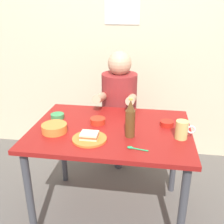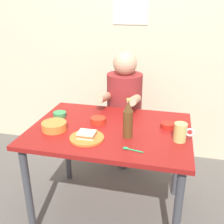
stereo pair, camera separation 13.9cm
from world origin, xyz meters
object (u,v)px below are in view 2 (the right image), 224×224
at_px(sandwich, 87,134).
at_px(stool, 124,137).
at_px(beer_bottle, 128,120).
at_px(plate_orange, 87,138).
at_px(soup_bowl_orange, 54,126).
at_px(beer_mug, 181,132).
at_px(dining_table, 110,140).
at_px(person_seated, 124,96).

bearing_deg(sandwich, stool, 84.09).
bearing_deg(beer_bottle, plate_orange, -160.15).
xyz_separation_m(sandwich, soup_bowl_orange, (-0.26, 0.08, -0.00)).
relative_size(sandwich, beer_mug, 0.87).
bearing_deg(beer_mug, soup_bowl_orange, -177.55).
xyz_separation_m(plate_orange, beer_mug, (0.58, 0.11, 0.05)).
bearing_deg(beer_mug, stool, 124.71).
relative_size(sandwich, soup_bowl_orange, 0.65).
bearing_deg(soup_bowl_orange, dining_table, 17.68).
distance_m(beer_mug, soup_bowl_orange, 0.84).
height_order(person_seated, sandwich, person_seated).
height_order(dining_table, beer_mug, beer_mug).
xyz_separation_m(dining_table, soup_bowl_orange, (-0.37, -0.12, 0.12)).
distance_m(dining_table, beer_bottle, 0.27).
height_order(person_seated, beer_mug, person_seated).
relative_size(dining_table, beer_bottle, 4.20).
distance_m(plate_orange, beer_mug, 0.59).
distance_m(beer_bottle, soup_bowl_orange, 0.52).
height_order(beer_mug, beer_bottle, beer_bottle).
height_order(person_seated, soup_bowl_orange, person_seated).
xyz_separation_m(beer_mug, soup_bowl_orange, (-0.84, -0.04, -0.03)).
height_order(stool, plate_orange, plate_orange).
distance_m(person_seated, soup_bowl_orange, 0.81).
xyz_separation_m(stool, plate_orange, (-0.09, -0.82, 0.40)).
xyz_separation_m(beer_bottle, soup_bowl_orange, (-0.51, -0.01, -0.09)).
xyz_separation_m(stool, sandwich, (-0.09, -0.82, 0.42)).
distance_m(person_seated, beer_mug, 0.86).
height_order(beer_bottle, soup_bowl_orange, beer_bottle).
bearing_deg(plate_orange, dining_table, 60.80).
xyz_separation_m(dining_table, plate_orange, (-0.11, -0.19, 0.10)).
bearing_deg(person_seated, sandwich, -95.99).
bearing_deg(plate_orange, stool, 84.09).
distance_m(dining_table, stool, 0.70).
relative_size(person_seated, beer_bottle, 2.75).
relative_size(person_seated, soup_bowl_orange, 4.23).
bearing_deg(stool, dining_table, -87.98).
bearing_deg(plate_orange, person_seated, 84.01).
xyz_separation_m(stool, beer_mug, (0.49, -0.71, 0.45)).
distance_m(stool, sandwich, 0.93).
bearing_deg(soup_bowl_orange, beer_mug, 2.45).
relative_size(dining_table, soup_bowl_orange, 6.47).
bearing_deg(sandwich, beer_mug, 10.87).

